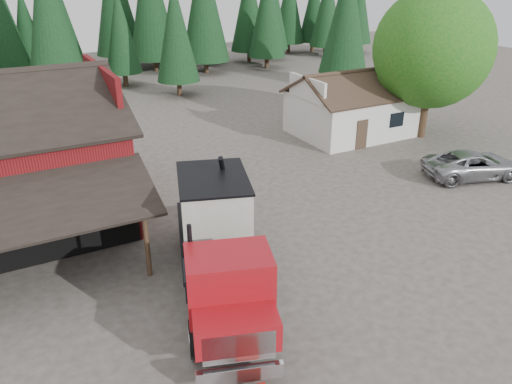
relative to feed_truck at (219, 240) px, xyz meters
name	(u,v)px	position (x,y,z in m)	size (l,w,h in m)	color
ground	(296,264)	(3.48, 0.12, -2.14)	(120.00, 120.00, 0.00)	#4B443B
farmhouse	(352,111)	(16.48, 13.12, -0.48)	(8.60, 6.42, 4.65)	silver
deciduous_tree	(433,53)	(20.49, 10.09, 3.76)	(8.00, 8.00, 10.20)	#382619
conifer_backdrop	(89,78)	(3.48, 42.12, -2.14)	(76.00, 16.00, 16.00)	black
near_pine_b	(176,31)	(9.48, 30.12, 3.75)	(3.96, 3.96, 10.40)	#382619
near_pine_c	(346,15)	(25.48, 26.12, 4.75)	(4.84, 4.84, 12.40)	#382619
near_pine_d	(49,14)	(-0.52, 34.12, 5.25)	(5.28, 5.28, 13.40)	#382619
feed_truck	(219,240)	(0.00, 0.00, 0.00)	(5.72, 10.49, 4.58)	black
silver_car	(473,165)	(17.48, 3.12, -1.36)	(2.61, 5.66, 1.57)	#9A9CA1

